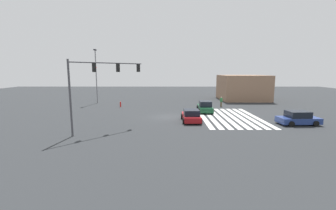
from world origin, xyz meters
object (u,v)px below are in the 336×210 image
Objects in this scene: traffic_signal_mast at (98,78)px; fire_hydrant at (120,104)px; car_1 at (191,116)px; pedestrian at (221,101)px; street_light_pole_a at (96,72)px; car_0 at (298,118)px; car_2 at (205,107)px.

fire_hydrant is (14.91, 1.19, -4.74)m from traffic_signal_mast.
car_1 reaches higher than fire_hydrant.
fire_hydrant is at bearing 49.57° from traffic_signal_mast.
street_light_pole_a is at bearing -54.75° from pedestrian.
car_0 is at bearing -121.13° from street_light_pole_a.
car_2 is 5.24× the size of fire_hydrant.
car_1 is at bearing 159.24° from car_2.
traffic_signal_mast is at bearing 132.83° from car_2.
car_0 is 0.45× the size of street_light_pole_a.
pedestrian is 1.95× the size of fire_hydrant.
car_1 is 22.43m from street_light_pole_a.
car_0 reaches higher than car_1.
pedestrian is at bearing -0.58° from traffic_signal_mast.
fire_hydrant is (12.21, 22.27, -0.27)m from car_0.
street_light_pole_a reaches higher than fire_hydrant.
car_2 reaches higher than car_1.
pedestrian is at bearing -100.78° from street_light_pole_a.
pedestrian is 0.17× the size of street_light_pole_a.
street_light_pole_a is at bearing 49.86° from fire_hydrant.
car_2 is at bearing -115.97° from street_light_pole_a.
traffic_signal_mast is 1.57× the size of car_0.
traffic_signal_mast reaches higher than car_0.
car_0 is 5.12× the size of fire_hydrant.
car_1 is at bearing 17.18° from pedestrian.
car_2 is 5.91m from pedestrian.
pedestrian is (15.14, -15.45, -4.23)m from traffic_signal_mast.
car_1 is (1.48, 11.66, -0.03)m from car_0.
traffic_signal_mast is 16.45m from car_2.
traffic_signal_mast is 20.33m from street_light_pole_a.
traffic_signal_mast is 4.12× the size of pedestrian.
car_2 is 21.05m from street_light_pole_a.
car_0 is 13.65m from pedestrian.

